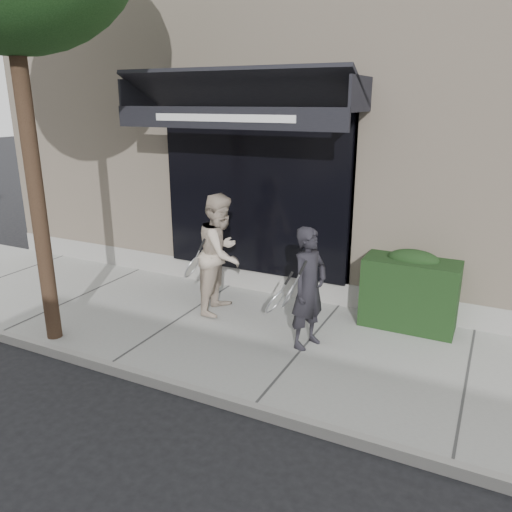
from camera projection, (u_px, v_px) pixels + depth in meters
The scene contains 7 objects.
ground at pixel (305, 353), 6.69m from camera, with size 80.00×80.00×0.00m, color black.
sidewalk at pixel (305, 349), 6.67m from camera, with size 20.00×3.00×0.12m, color gray.
curb at pixel (254, 410), 5.34m from camera, with size 20.00×0.10×0.14m, color gray.
building_facade at pixel (396, 126), 10.12m from camera, with size 14.30×8.04×5.64m.
hedge at pixel (410, 290), 7.10m from camera, with size 1.30×0.70×1.14m.
pedestrian_front at pixel (308, 288), 6.42m from camera, with size 0.72×0.82×1.62m.
pedestrian_back at pixel (221, 254), 7.51m from camera, with size 0.79×1.00×1.83m.
Camera 1 is at (2.06, -5.67, 3.24)m, focal length 35.00 mm.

